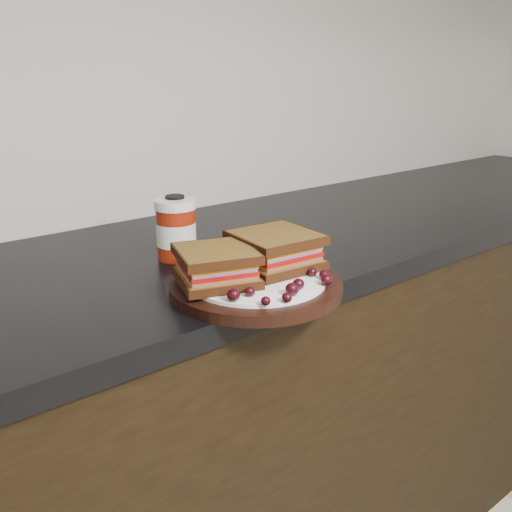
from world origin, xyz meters
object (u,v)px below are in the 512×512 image
at_px(sandwich_left, 216,266).
at_px(condiment_jar, 176,229).
at_px(plate, 256,286).
at_px(oil_bottle, 176,227).

xyz_separation_m(sandwich_left, condiment_jar, (0.05, 0.20, 0.01)).
height_order(plate, condiment_jar, condiment_jar).
xyz_separation_m(plate, oil_bottle, (-0.01, 0.23, 0.05)).
bearing_deg(condiment_jar, plate, -87.40).
bearing_deg(oil_bottle, plate, -88.61).
height_order(plate, sandwich_left, sandwich_left).
distance_m(plate, condiment_jar, 0.23).
xyz_separation_m(plate, sandwich_left, (-0.06, 0.02, 0.04)).
height_order(plate, oil_bottle, oil_bottle).
bearing_deg(plate, oil_bottle, 91.39).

